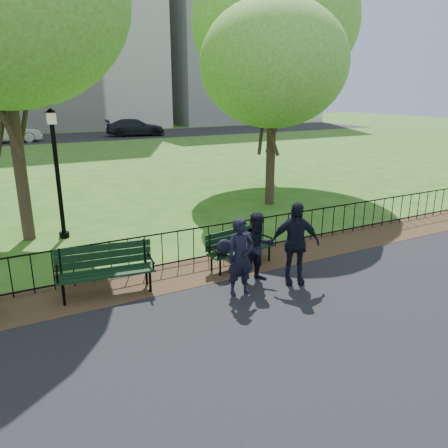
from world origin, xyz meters
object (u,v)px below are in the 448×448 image
park_bench_left_a (105,264)px  sedan_silver (8,133)px  tree_mid_e (274,23)px  park_bench_main (233,245)px  person_right (295,243)px  tree_near_e (274,64)px  lamppost (57,170)px  person_mid (258,248)px  sedan_dark (135,127)px  person_left (241,257)px

park_bench_left_a → sedan_silver: (-0.17, 31.33, 0.19)m
tree_mid_e → sedan_silver: tree_mid_e is taller
park_bench_main → person_right: size_ratio=0.97×
park_bench_main → tree_mid_e: bearing=43.3°
tree_near_e → person_right: (-3.48, -6.07, -3.98)m
park_bench_main → lamppost: bearing=118.4°
person_mid → person_right: 0.79m
tree_near_e → sedan_dark: tree_near_e is taller
park_bench_left_a → tree_mid_e: size_ratio=0.21×
park_bench_left_a → person_right: person_right is taller
person_mid → tree_mid_e: bearing=56.8°
tree_near_e → person_mid: 8.11m
tree_near_e → sedan_dark: bearing=82.8°
park_bench_main → lamppost: size_ratio=0.49×
tree_mid_e → person_mid: size_ratio=6.24×
park_bench_main → person_left: (-0.55, -1.27, 0.23)m
tree_mid_e → person_left: tree_mid_e is taller
park_bench_left_a → sedan_silver: 31.33m
sedan_silver → sedan_dark: size_ratio=0.92×
person_right → sedan_silver: bearing=120.5°
park_bench_left_a → lamppost: size_ratio=0.56×
sedan_silver → person_left: bearing=178.3°
park_bench_left_a → tree_near_e: (7.18, 4.65, 4.26)m
person_mid → person_right: size_ratio=0.86×
sedan_silver → lamppost: bearing=173.7°
park_bench_left_a → sedan_silver: bearing=97.7°
park_bench_main → sedan_dark: size_ratio=0.33×
lamppost → person_left: 6.23m
person_mid → sedan_silver: 32.49m
park_bench_main → sedan_silver: size_ratio=0.36×
tree_near_e → tree_mid_e: 4.45m
lamppost → sedan_dark: lamppost is taller
park_bench_main → sedan_silver: (-3.13, 31.42, 0.24)m
park_bench_left_a → person_mid: size_ratio=1.29×
tree_near_e → person_left: bearing=-128.5°
person_left → park_bench_main: bearing=71.2°
tree_near_e → sedan_dark: 27.92m
lamppost → person_right: 6.91m
tree_near_e → person_mid: (-4.13, -5.65, -4.11)m
tree_mid_e → person_mid: tree_mid_e is taller
park_bench_main → person_mid: 0.93m
person_left → person_mid: bearing=33.8°
person_mid → person_right: (0.65, -0.43, 0.12)m
person_mid → tree_near_e: bearing=56.0°
park_bench_left_a → tree_mid_e: (9.45, 8.00, 6.11)m
tree_mid_e → person_right: (-5.74, -9.42, -5.83)m
park_bench_left_a → person_right: bearing=-13.6°
sedan_silver → tree_near_e: bearing=-170.8°
tree_near_e → tree_mid_e: bearing=55.9°
tree_near_e → person_left: tree_near_e is taller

